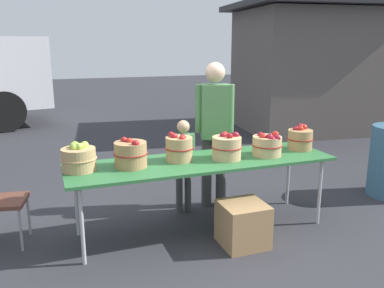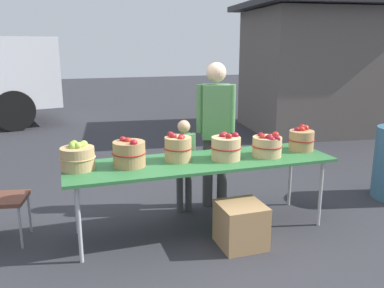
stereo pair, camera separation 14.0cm
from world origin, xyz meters
name	(u,v)px [view 1 (the left image)]	position (x,y,z in m)	size (l,w,h in m)	color
ground_plane	(202,229)	(0.00, 0.00, 0.00)	(40.00, 40.00, 0.00)	#2D2D33
market_table	(202,164)	(0.00, 0.00, 0.71)	(2.70, 0.76, 0.75)	#2D6B38
apple_basket_green_0	(79,158)	(-1.19, 0.08, 0.87)	(0.33, 0.33, 0.27)	tan
apple_basket_red_0	(131,154)	(-0.72, 0.03, 0.88)	(0.33, 0.33, 0.29)	#A87F51
apple_basket_red_1	(179,148)	(-0.22, 0.07, 0.88)	(0.29, 0.29, 0.29)	tan
apple_basket_red_2	(227,147)	(0.25, -0.04, 0.87)	(0.31, 0.31, 0.28)	tan
apple_basket_red_3	(267,145)	(0.71, -0.06, 0.86)	(0.32, 0.32, 0.26)	tan
apple_basket_red_4	(300,138)	(1.18, 0.05, 0.87)	(0.29, 0.29, 0.28)	#A87F51
vendor_adult	(214,124)	(0.38, 0.58, 1.00)	(0.43, 0.30, 1.69)	#3F3F3F
child_customer	(183,159)	(-0.03, 0.51, 0.63)	(0.28, 0.16, 1.07)	#3F3F3F
food_kiosk	(312,67)	(4.22, 4.05, 1.38)	(3.82, 3.29, 2.74)	#59514C
produce_crate	(243,224)	(0.25, -0.45, 0.21)	(0.42, 0.42, 0.42)	#A87F51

